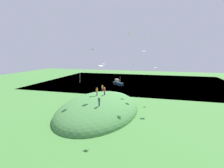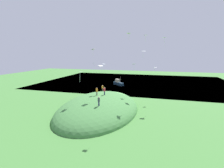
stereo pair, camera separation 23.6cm
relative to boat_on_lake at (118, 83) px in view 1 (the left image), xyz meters
name	(u,v)px [view 1 (the left image)]	position (x,y,z in m)	size (l,w,h in m)	color
ground_plane	(121,101)	(21.81, 6.06, -0.82)	(160.00, 160.00, 0.00)	#427B37
lake_water	(136,82)	(-9.72, 6.06, -1.02)	(54.09, 80.00, 0.40)	#3E5288
grass_hill	(99,110)	(30.67, 2.83, -0.82)	(26.37, 16.86, 6.53)	#447D3E
boat_on_lake	(118,83)	(0.00, 0.00, 0.00)	(4.44, 4.89, 3.46)	#162D3E
person_near_shore	(105,90)	(29.31, 3.68, 3.56)	(0.46, 0.46, 1.83)	#282B51
person_watching_kites	(99,100)	(36.18, 4.81, 3.16)	(0.57, 0.57, 1.78)	navy
person_with_child	(97,90)	(30.23, 2.19, 3.56)	(0.52, 0.52, 1.81)	#585349
person_walking_path	(103,87)	(23.80, 1.37, 2.95)	(0.46, 0.46, 1.68)	#40342A
kite_0	(93,50)	(22.61, -1.54, 12.70)	(1.13, 0.80, 1.89)	white
kite_1	(146,36)	(26.96, 12.22, 15.45)	(0.86, 0.90, 1.38)	white
kite_2	(104,64)	(26.60, 2.72, 9.15)	(0.86, 0.62, 1.48)	white
kite_3	(134,65)	(24.23, 9.47, 9.07)	(0.87, 0.87, 1.56)	white
kite_4	(94,63)	(19.57, -2.58, 8.96)	(1.14, 1.14, 1.36)	white
kite_5	(164,38)	(21.82, 16.22, 15.23)	(0.67, 0.94, 2.13)	white
kite_6	(129,34)	(35.05, 10.01, 15.02)	(0.52, 0.68, 1.19)	white
kite_7	(155,68)	(19.61, 14.43, 7.98)	(0.76, 0.80, 1.40)	white
kite_8	(81,73)	(33.61, 0.15, 7.87)	(1.00, 1.12, 2.24)	white
kite_9	(144,51)	(23.33, 11.68, 12.15)	(1.16, 1.18, 1.69)	white
kite_10	(101,66)	(31.52, 3.65, 9.11)	(1.24, 1.09, 1.58)	white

